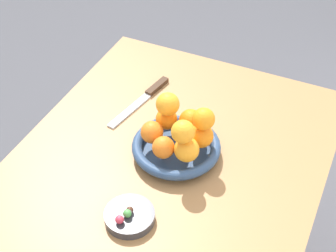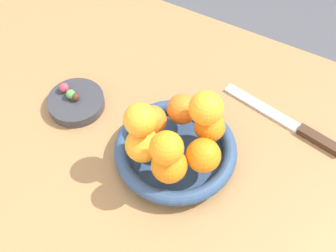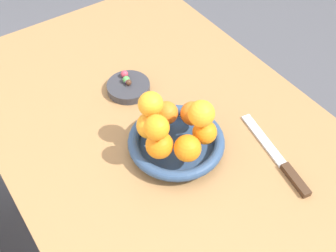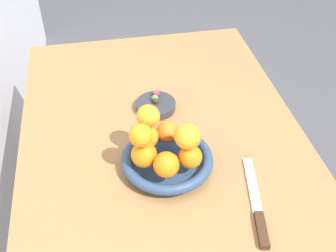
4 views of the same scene
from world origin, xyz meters
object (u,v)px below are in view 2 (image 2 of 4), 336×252
(dining_table, at_px, (131,153))
(candy_dish, at_px, (76,102))
(orange_2, at_px, (169,165))
(candy_ball_0, at_px, (77,96))
(orange_4, at_px, (210,127))
(orange_0, at_px, (152,120))
(fruit_bowl, at_px, (176,151))
(candy_ball_3, at_px, (71,94))
(orange_5, at_px, (182,109))
(candy_ball_2, at_px, (64,88))
(orange_6, at_px, (206,108))
(knife, at_px, (291,124))
(orange_3, at_px, (203,155))
(orange_8, at_px, (140,120))
(orange_1, at_px, (143,145))
(candy_ball_1, at_px, (73,96))
(orange_7, at_px, (167,148))

(dining_table, bearing_deg, candy_dish, -0.13)
(orange_2, relative_size, candy_ball_0, 3.79)
(candy_dish, bearing_deg, orange_4, -172.51)
(orange_0, bearing_deg, fruit_bowl, 167.63)
(candy_ball_3, bearing_deg, candy_ball_0, -164.33)
(orange_0, bearing_deg, orange_5, -128.22)
(candy_ball_0, height_order, candy_ball_2, candy_ball_2)
(fruit_bowl, distance_m, orange_6, 0.12)
(candy_dish, bearing_deg, knife, -157.82)
(orange_3, bearing_deg, orange_0, -12.37)
(orange_8, distance_m, knife, 0.33)
(dining_table, xyz_separation_m, candy_ball_2, (0.15, -0.01, 0.12))
(dining_table, xyz_separation_m, orange_2, (-0.13, 0.07, 0.16))
(orange_1, height_order, candy_ball_3, orange_1)
(orange_0, distance_m, candy_ball_3, 0.19)
(orange_2, relative_size, orange_5, 1.08)
(orange_6, height_order, candy_ball_3, orange_6)
(orange_4, bearing_deg, orange_8, 42.96)
(orange_6, bearing_deg, knife, -134.48)
(orange_2, bearing_deg, candy_ball_0, -16.02)
(orange_4, height_order, candy_ball_2, orange_4)
(orange_3, bearing_deg, candy_ball_2, -5.39)
(orange_1, height_order, orange_5, orange_1)
(orange_1, bearing_deg, candy_ball_0, -17.03)
(orange_0, bearing_deg, candy_ball_1, 0.94)
(candy_ball_3, distance_m, knife, 0.44)
(orange_0, bearing_deg, orange_6, -162.83)
(knife, bearing_deg, orange_0, 36.18)
(orange_6, bearing_deg, dining_table, 11.31)
(fruit_bowl, xyz_separation_m, candy_ball_1, (0.24, -0.01, 0.01))
(candy_ball_0, relative_size, candy_ball_2, 0.82)
(orange_0, relative_size, orange_2, 0.90)
(fruit_bowl, height_order, orange_0, orange_0)
(dining_table, xyz_separation_m, orange_0, (-0.06, -0.00, 0.16))
(candy_ball_1, bearing_deg, fruit_bowl, 177.81)
(orange_5, relative_size, candy_ball_2, 2.89)
(orange_5, relative_size, orange_8, 1.01)
(knife, bearing_deg, candy_ball_3, 21.75)
(candy_ball_2, bearing_deg, orange_1, 164.45)
(orange_2, bearing_deg, candy_dish, -15.19)
(orange_2, relative_size, orange_4, 1.10)
(fruit_bowl, relative_size, orange_1, 3.65)
(candy_dish, bearing_deg, orange_3, 175.43)
(orange_4, height_order, orange_7, orange_7)
(orange_4, distance_m, orange_5, 0.06)
(orange_6, relative_size, candy_ball_1, 3.84)
(orange_1, xyz_separation_m, orange_2, (-0.06, 0.01, -0.00))
(orange_2, relative_size, candy_ball_2, 3.11)
(candy_ball_1, bearing_deg, orange_1, 164.65)
(orange_4, relative_size, knife, 0.22)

